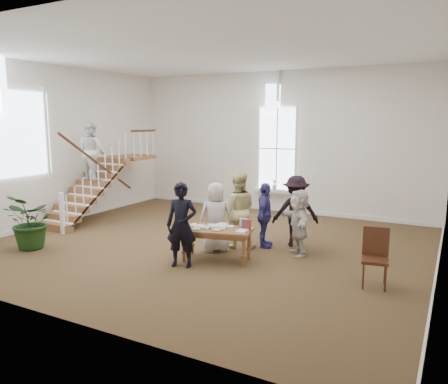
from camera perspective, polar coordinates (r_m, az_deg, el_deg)
The scene contains 12 objects.
ground at distance 10.62m, azimuth -2.11°, elevation -6.83°, with size 10.00×10.00×0.00m, color #45311B.
room_shell at distance 14.39m, azimuth 6.73°, elevation -0.93°, with size 10.49×10.00×10.00m.
staircase at distance 13.53m, azimuth -16.61°, elevation 3.30°, with size 1.10×4.10×2.92m.
library_table at distance 9.27m, azimuth -1.01°, elevation -5.25°, with size 1.62×1.07×0.76m.
police_officer at distance 8.90m, azimuth -5.56°, elevation -4.31°, with size 0.63×0.42×1.73m, color black.
elderly_woman at distance 9.90m, azimuth -1.05°, elevation -3.29°, with size 0.78×0.51×1.59m, color beige.
person_yellow at distance 10.17m, azimuth 1.81°, elevation -2.36°, with size 0.87×0.68×1.79m, color beige.
woman_cluster_a at distance 10.26m, azimuth 5.33°, elevation -3.04°, with size 0.90×0.37×1.53m, color #3B3786.
woman_cluster_b at distance 10.45m, azimuth 9.34°, elevation -2.47°, with size 1.09×0.62×1.68m, color black.
woman_cluster_c at distance 9.77m, azimuth 9.74°, elevation -3.94°, with size 1.36×0.43×1.47m, color beige.
floor_plant at distance 11.03m, azimuth -23.81°, elevation -3.55°, with size 1.17×1.01×1.30m, color #153310.
side_chair at distance 8.39m, azimuth 19.15°, elevation -7.56°, with size 0.53×0.53×1.06m.
Camera 1 is at (5.16, -8.79, 2.97)m, focal length 35.00 mm.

